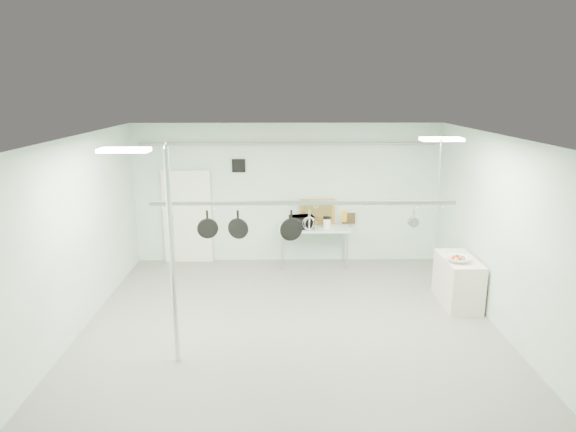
{
  "coord_description": "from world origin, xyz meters",
  "views": [
    {
      "loc": [
        -0.16,
        -7.54,
        3.94
      ],
      "look_at": [
        -0.03,
        1.0,
        1.81
      ],
      "focal_mm": 32.0,
      "sensor_mm": 36.0,
      "label": 1
    }
  ],
  "objects_px": {
    "microwave": "(302,222)",
    "skillet_left": "(208,224)",
    "skillet_mid": "(238,225)",
    "prep_table": "(314,230)",
    "coffee_canister": "(327,223)",
    "skillet_right": "(291,226)",
    "side_cabinet": "(458,281)",
    "fruit_bowl": "(458,259)",
    "chrome_pole": "(172,258)",
    "pot_rack": "(303,201)"
  },
  "relations": [
    {
      "from": "skillet_mid",
      "to": "skillet_right",
      "type": "bearing_deg",
      "value": 14.66
    },
    {
      "from": "prep_table",
      "to": "microwave",
      "type": "bearing_deg",
      "value": -163.03
    },
    {
      "from": "fruit_bowl",
      "to": "skillet_mid",
      "type": "distance_m",
      "value": 4.08
    },
    {
      "from": "skillet_mid",
      "to": "prep_table",
      "type": "bearing_deg",
      "value": 81.19
    },
    {
      "from": "prep_table",
      "to": "coffee_canister",
      "type": "xyz_separation_m",
      "value": [
        0.28,
        -0.08,
        0.18
      ]
    },
    {
      "from": "coffee_canister",
      "to": "skillet_right",
      "type": "relative_size",
      "value": 0.43
    },
    {
      "from": "fruit_bowl",
      "to": "chrome_pole",
      "type": "bearing_deg",
      "value": -159.32
    },
    {
      "from": "pot_rack",
      "to": "skillet_mid",
      "type": "xyz_separation_m",
      "value": [
        -1.03,
        0.0,
        -0.38
      ]
    },
    {
      "from": "skillet_left",
      "to": "skillet_mid",
      "type": "xyz_separation_m",
      "value": [
        0.48,
        0.0,
        -0.01
      ]
    },
    {
      "from": "fruit_bowl",
      "to": "skillet_right",
      "type": "distance_m",
      "value": 3.28
    },
    {
      "from": "chrome_pole",
      "to": "prep_table",
      "type": "distance_m",
      "value": 4.85
    },
    {
      "from": "pot_rack",
      "to": "skillet_right",
      "type": "relative_size",
      "value": 9.42
    },
    {
      "from": "side_cabinet",
      "to": "skillet_left",
      "type": "xyz_separation_m",
      "value": [
        -4.46,
        -1.1,
        1.41
      ]
    },
    {
      "from": "side_cabinet",
      "to": "pot_rack",
      "type": "relative_size",
      "value": 0.25
    },
    {
      "from": "coffee_canister",
      "to": "skillet_right",
      "type": "distance_m",
      "value": 3.44
    },
    {
      "from": "pot_rack",
      "to": "fruit_bowl",
      "type": "bearing_deg",
      "value": 17.4
    },
    {
      "from": "fruit_bowl",
      "to": "pot_rack",
      "type": "bearing_deg",
      "value": -162.6
    },
    {
      "from": "fruit_bowl",
      "to": "skillet_right",
      "type": "bearing_deg",
      "value": -163.63
    },
    {
      "from": "chrome_pole",
      "to": "fruit_bowl",
      "type": "relative_size",
      "value": 7.82
    },
    {
      "from": "chrome_pole",
      "to": "microwave",
      "type": "height_order",
      "value": "chrome_pole"
    },
    {
      "from": "side_cabinet",
      "to": "fruit_bowl",
      "type": "height_order",
      "value": "fruit_bowl"
    },
    {
      "from": "skillet_right",
      "to": "skillet_mid",
      "type": "bearing_deg",
      "value": 162.18
    },
    {
      "from": "microwave",
      "to": "skillet_left",
      "type": "xyz_separation_m",
      "value": [
        -1.63,
        -3.21,
        0.81
      ]
    },
    {
      "from": "chrome_pole",
      "to": "pot_rack",
      "type": "height_order",
      "value": "chrome_pole"
    },
    {
      "from": "fruit_bowl",
      "to": "coffee_canister",
      "type": "bearing_deg",
      "value": 132.91
    },
    {
      "from": "pot_rack",
      "to": "coffee_canister",
      "type": "height_order",
      "value": "pot_rack"
    },
    {
      "from": "fruit_bowl",
      "to": "skillet_left",
      "type": "bearing_deg",
      "value": -168.44
    },
    {
      "from": "skillet_left",
      "to": "pot_rack",
      "type": "bearing_deg",
      "value": -9.58
    },
    {
      "from": "chrome_pole",
      "to": "fruit_bowl",
      "type": "bearing_deg",
      "value": 20.68
    },
    {
      "from": "side_cabinet",
      "to": "skillet_right",
      "type": "height_order",
      "value": "skillet_right"
    },
    {
      "from": "prep_table",
      "to": "skillet_left",
      "type": "bearing_deg",
      "value": -120.11
    },
    {
      "from": "fruit_bowl",
      "to": "skillet_left",
      "type": "xyz_separation_m",
      "value": [
        -4.36,
        -0.89,
        0.91
      ]
    },
    {
      "from": "prep_table",
      "to": "skillet_left",
      "type": "relative_size",
      "value": 3.53
    },
    {
      "from": "chrome_pole",
      "to": "coffee_canister",
      "type": "xyz_separation_m",
      "value": [
        2.58,
        4.12,
        -0.59
      ]
    },
    {
      "from": "side_cabinet",
      "to": "skillet_right",
      "type": "bearing_deg",
      "value": -160.69
    },
    {
      "from": "pot_rack",
      "to": "skillet_mid",
      "type": "relative_size",
      "value": 10.31
    },
    {
      "from": "chrome_pole",
      "to": "prep_table",
      "type": "height_order",
      "value": "chrome_pole"
    },
    {
      "from": "coffee_canister",
      "to": "fruit_bowl",
      "type": "distance_m",
      "value": 3.18
    },
    {
      "from": "coffee_canister",
      "to": "prep_table",
      "type": "bearing_deg",
      "value": 164.31
    },
    {
      "from": "pot_rack",
      "to": "coffee_canister",
      "type": "xyz_separation_m",
      "value": [
        0.68,
        3.22,
        -1.22
      ]
    },
    {
      "from": "chrome_pole",
      "to": "skillet_right",
      "type": "relative_size",
      "value": 6.28
    },
    {
      "from": "pot_rack",
      "to": "skillet_mid",
      "type": "height_order",
      "value": "pot_rack"
    },
    {
      "from": "chrome_pole",
      "to": "skillet_mid",
      "type": "height_order",
      "value": "chrome_pole"
    },
    {
      "from": "chrome_pole",
      "to": "skillet_left",
      "type": "height_order",
      "value": "chrome_pole"
    },
    {
      "from": "side_cabinet",
      "to": "skillet_left",
      "type": "distance_m",
      "value": 4.81
    },
    {
      "from": "prep_table",
      "to": "fruit_bowl",
      "type": "relative_size",
      "value": 3.91
    },
    {
      "from": "side_cabinet",
      "to": "fruit_bowl",
      "type": "xyz_separation_m",
      "value": [
        -0.11,
        -0.21,
        0.5
      ]
    },
    {
      "from": "coffee_canister",
      "to": "skillet_right",
      "type": "bearing_deg",
      "value": -105.09
    },
    {
      "from": "coffee_canister",
      "to": "skillet_mid",
      "type": "xyz_separation_m",
      "value": [
        -1.71,
        -3.22,
        0.84
      ]
    },
    {
      "from": "microwave",
      "to": "fruit_bowl",
      "type": "relative_size",
      "value": 1.26
    }
  ]
}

